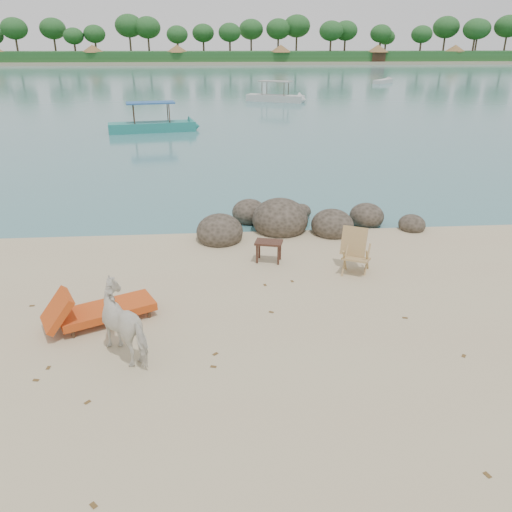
{
  "coord_description": "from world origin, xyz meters",
  "views": [
    {
      "loc": [
        -0.3,
        -6.98,
        4.84
      ],
      "look_at": [
        0.41,
        2.0,
        1.0
      ],
      "focal_mm": 35.0,
      "sensor_mm": 36.0,
      "label": 1
    }
  ],
  "objects_px": {
    "cow": "(128,323)",
    "boulders": "(288,222)",
    "side_table": "(269,253)",
    "lounge_chair": "(107,306)",
    "boat_near": "(151,107)",
    "deck_chair": "(357,254)"
  },
  "relations": [
    {
      "from": "boulders",
      "to": "side_table",
      "type": "bearing_deg",
      "value": -109.47
    },
    {
      "from": "cow",
      "to": "lounge_chair",
      "type": "height_order",
      "value": "cow"
    },
    {
      "from": "cow",
      "to": "side_table",
      "type": "height_order",
      "value": "cow"
    },
    {
      "from": "side_table",
      "to": "boat_near",
      "type": "height_order",
      "value": "boat_near"
    },
    {
      "from": "deck_chair",
      "to": "cow",
      "type": "bearing_deg",
      "value": -121.38
    },
    {
      "from": "lounge_chair",
      "to": "boulders",
      "type": "bearing_deg",
      "value": 23.28
    },
    {
      "from": "side_table",
      "to": "deck_chair",
      "type": "xyz_separation_m",
      "value": [
        1.91,
        -0.77,
        0.23
      ]
    },
    {
      "from": "lounge_chair",
      "to": "deck_chair",
      "type": "relative_size",
      "value": 2.2
    },
    {
      "from": "boulders",
      "to": "deck_chair",
      "type": "relative_size",
      "value": 6.54
    },
    {
      "from": "cow",
      "to": "boat_near",
      "type": "bearing_deg",
      "value": -126.9
    },
    {
      "from": "boulders",
      "to": "boat_near",
      "type": "bearing_deg",
      "value": 107.87
    },
    {
      "from": "cow",
      "to": "deck_chair",
      "type": "xyz_separation_m",
      "value": [
        4.62,
        2.85,
        -0.1
      ]
    },
    {
      "from": "lounge_chair",
      "to": "boat_near",
      "type": "bearing_deg",
      "value": 68.32
    },
    {
      "from": "boulders",
      "to": "deck_chair",
      "type": "height_order",
      "value": "deck_chair"
    },
    {
      "from": "boulders",
      "to": "deck_chair",
      "type": "bearing_deg",
      "value": -69.44
    },
    {
      "from": "deck_chair",
      "to": "boat_near",
      "type": "distance_m",
      "value": 22.06
    },
    {
      "from": "deck_chair",
      "to": "boulders",
      "type": "bearing_deg",
      "value": 137.48
    },
    {
      "from": "boulders",
      "to": "side_table",
      "type": "height_order",
      "value": "boulders"
    },
    {
      "from": "deck_chair",
      "to": "boat_near",
      "type": "relative_size",
      "value": 0.17
    },
    {
      "from": "cow",
      "to": "boulders",
      "type": "bearing_deg",
      "value": -163.28
    },
    {
      "from": "cow",
      "to": "boat_near",
      "type": "distance_m",
      "value": 23.9
    },
    {
      "from": "lounge_chair",
      "to": "deck_chair",
      "type": "bearing_deg",
      "value": -7.41
    }
  ]
}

